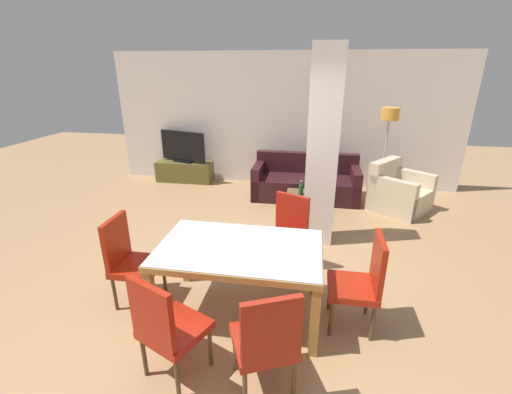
# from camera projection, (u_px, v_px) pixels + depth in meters

# --- Properties ---
(ground_plane) EXTENTS (18.00, 18.00, 0.00)m
(ground_plane) POSITION_uv_depth(u_px,v_px,m) (241.00, 311.00, 3.60)
(ground_plane) COLOR #A77F54
(back_wall) EXTENTS (7.20, 0.09, 2.70)m
(back_wall) POSITION_uv_depth(u_px,v_px,m) (283.00, 121.00, 7.10)
(back_wall) COLOR silver
(back_wall) RESTS_ON ground_plane
(divider_pillar) EXTENTS (0.42, 0.31, 2.70)m
(divider_pillar) POSITION_uv_depth(u_px,v_px,m) (322.00, 150.00, 4.61)
(divider_pillar) COLOR silver
(divider_pillar) RESTS_ON ground_plane
(dining_table) EXTENTS (1.60, 1.00, 0.78)m
(dining_table) POSITION_uv_depth(u_px,v_px,m) (240.00, 260.00, 3.38)
(dining_table) COLOR #A87939
(dining_table) RESTS_ON ground_plane
(dining_chair_near_left) EXTENTS (0.61, 0.61, 0.97)m
(dining_chair_near_left) POSITION_uv_depth(u_px,v_px,m) (167.00, 325.00, 2.66)
(dining_chair_near_left) COLOR #9E1C0E
(dining_chair_near_left) RESTS_ON ground_plane
(dining_chair_near_right) EXTENTS (0.61, 0.61, 0.97)m
(dining_chair_near_right) POSITION_uv_depth(u_px,v_px,m) (266.00, 339.00, 2.53)
(dining_chair_near_right) COLOR maroon
(dining_chair_near_right) RESTS_ON ground_plane
(dining_chair_head_left) EXTENTS (0.46, 0.46, 0.97)m
(dining_chair_head_left) POSITION_uv_depth(u_px,v_px,m) (129.00, 258.00, 3.60)
(dining_chair_head_left) COLOR #9A1E0C
(dining_chair_head_left) RESTS_ON ground_plane
(dining_chair_far_right) EXTENTS (0.61, 0.61, 0.97)m
(dining_chair_far_right) POSITION_uv_depth(u_px,v_px,m) (287.00, 232.00, 4.15)
(dining_chair_far_right) COLOR #9E1B10
(dining_chair_far_right) RESTS_ON ground_plane
(dining_chair_head_right) EXTENTS (0.46, 0.46, 0.97)m
(dining_chair_head_right) POSITION_uv_depth(u_px,v_px,m) (362.00, 280.00, 3.23)
(dining_chair_head_right) COLOR #9B1F0E
(dining_chair_head_right) RESTS_ON ground_plane
(sofa) EXTENTS (2.00, 0.88, 0.82)m
(sofa) POSITION_uv_depth(u_px,v_px,m) (305.00, 183.00, 6.64)
(sofa) COLOR #321419
(sofa) RESTS_ON ground_plane
(armchair) EXTENTS (1.20, 1.21, 0.86)m
(armchair) POSITION_uv_depth(u_px,v_px,m) (398.00, 193.00, 6.06)
(armchair) COLOR beige
(armchair) RESTS_ON ground_plane
(coffee_table) EXTENTS (0.59, 0.52, 0.41)m
(coffee_table) POSITION_uv_depth(u_px,v_px,m) (304.00, 205.00, 5.80)
(coffee_table) COLOR brown
(coffee_table) RESTS_ON ground_plane
(bottle) EXTENTS (0.07, 0.07, 0.24)m
(bottle) POSITION_uv_depth(u_px,v_px,m) (301.00, 189.00, 5.66)
(bottle) COLOR #194C23
(bottle) RESTS_ON coffee_table
(tv_stand) EXTENTS (1.23, 0.40, 0.45)m
(tv_stand) POSITION_uv_depth(u_px,v_px,m) (185.00, 171.00, 7.58)
(tv_stand) COLOR brown
(tv_stand) RESTS_ON ground_plane
(tv_screen) EXTENTS (1.06, 0.35, 0.67)m
(tv_screen) POSITION_uv_depth(u_px,v_px,m) (183.00, 147.00, 7.39)
(tv_screen) COLOR black
(tv_screen) RESTS_ON tv_stand
(floor_lamp) EXTENTS (0.31, 0.31, 1.73)m
(floor_lamp) POSITION_uv_depth(u_px,v_px,m) (389.00, 123.00, 6.13)
(floor_lamp) COLOR #B7B7BC
(floor_lamp) RESTS_ON ground_plane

